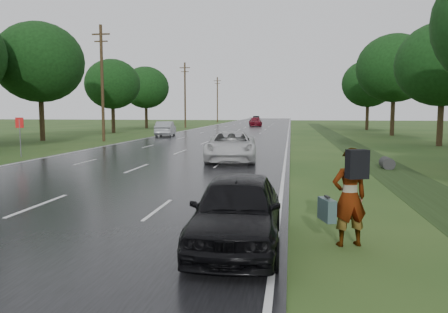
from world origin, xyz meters
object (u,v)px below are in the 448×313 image
object	(u,v)px
road_sign	(20,129)
dark_sedan	(237,210)
silver_sedan	(166,129)
pedestrian	(348,196)
white_pickup	(231,146)

from	to	relation	value
road_sign	dark_sedan	size ratio (longest dim) A/B	0.55
dark_sedan	silver_sedan	bearing A→B (deg)	107.10
silver_sedan	pedestrian	bearing A→B (deg)	103.89
pedestrian	road_sign	bearing A→B (deg)	-58.70
dark_sedan	silver_sedan	xyz separation A→B (m)	(-11.80, 35.35, 0.05)
road_sign	white_pickup	distance (m)	12.42
pedestrian	silver_sedan	bearing A→B (deg)	-86.16
road_sign	pedestrian	world-z (taller)	road_sign
pedestrian	silver_sedan	distance (m)	37.61
pedestrian	dark_sedan	bearing A→B (deg)	-6.57
road_sign	white_pickup	world-z (taller)	road_sign
road_sign	dark_sedan	world-z (taller)	road_sign
white_pickup	dark_sedan	bearing A→B (deg)	-87.29
white_pickup	silver_sedan	size ratio (longest dim) A/B	1.21
silver_sedan	road_sign	bearing A→B (deg)	74.59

